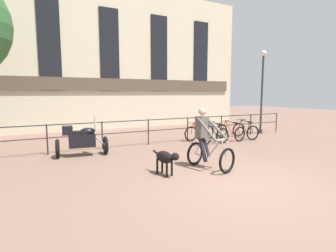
# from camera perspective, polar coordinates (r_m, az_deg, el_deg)

# --- Properties ---
(ground_plane) EXTENTS (60.00, 60.00, 0.00)m
(ground_plane) POSITION_cam_1_polar(r_m,az_deg,el_deg) (6.48, 14.77, -11.89)
(ground_plane) COLOR #7A5B4C
(canal_railing) EXTENTS (15.05, 0.05, 1.05)m
(canal_railing) POSITION_cam_1_polar(r_m,az_deg,el_deg) (10.65, -4.30, -0.35)
(canal_railing) COLOR #2D2B28
(canal_railing) RESTS_ON ground_plane
(building_facade) EXTENTS (18.00, 0.72, 8.28)m
(building_facade) POSITION_cam_1_polar(r_m,az_deg,el_deg) (16.17, -12.86, 14.16)
(building_facade) COLOR beige
(building_facade) RESTS_ON ground_plane
(cyclist_with_bike) EXTENTS (0.97, 1.31, 1.70)m
(cyclist_with_bike) POSITION_cam_1_polar(r_m,az_deg,el_deg) (7.38, 8.40, -3.29)
(cyclist_with_bike) COLOR black
(cyclist_with_bike) RESTS_ON ground_plane
(dog) EXTENTS (0.40, 0.99, 0.65)m
(dog) POSITION_cam_1_polar(r_m,az_deg,el_deg) (6.70, -0.42, -6.94)
(dog) COLOR black
(dog) RESTS_ON ground_plane
(parked_motorcycle) EXTENTS (1.71, 0.78, 1.35)m
(parked_motorcycle) POSITION_cam_1_polar(r_m,az_deg,el_deg) (9.18, -18.30, -2.81)
(parked_motorcycle) COLOR black
(parked_motorcycle) RESTS_ON ground_plane
(parked_bicycle_near_lamp) EXTENTS (0.66, 1.11, 0.86)m
(parked_bicycle_near_lamp) POSITION_cam_1_polar(r_m,az_deg,el_deg) (11.07, 6.51, -1.92)
(parked_bicycle_near_lamp) COLOR black
(parked_bicycle_near_lamp) RESTS_ON ground_plane
(parked_bicycle_mid_left) EXTENTS (0.66, 1.11, 0.86)m
(parked_bicycle_mid_left) POSITION_cam_1_polar(r_m,az_deg,el_deg) (11.59, 10.16, -1.58)
(parked_bicycle_mid_left) COLOR black
(parked_bicycle_mid_left) RESTS_ON ground_plane
(parked_bicycle_mid_right) EXTENTS (0.79, 1.18, 0.86)m
(parked_bicycle_mid_right) POSITION_cam_1_polar(r_m,az_deg,el_deg) (12.15, 13.48, -1.27)
(parked_bicycle_mid_right) COLOR black
(parked_bicycle_mid_right) RESTS_ON ground_plane
(parked_bicycle_far_end) EXTENTS (0.78, 1.18, 0.86)m
(parked_bicycle_far_end) POSITION_cam_1_polar(r_m,az_deg,el_deg) (12.75, 16.49, -0.98)
(parked_bicycle_far_end) COLOR black
(parked_bicycle_far_end) RESTS_ON ground_plane
(street_lamp) EXTENTS (0.28, 0.28, 4.26)m
(street_lamp) POSITION_cam_1_polar(r_m,az_deg,el_deg) (14.50, 19.81, 7.91)
(street_lamp) COLOR #2D382D
(street_lamp) RESTS_ON ground_plane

